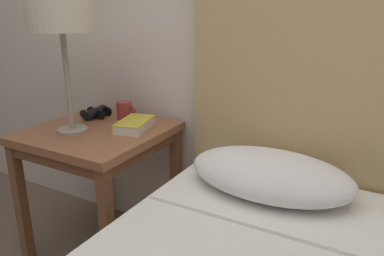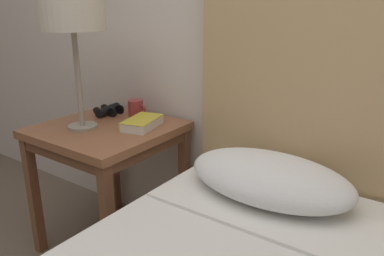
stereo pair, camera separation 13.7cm
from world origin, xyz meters
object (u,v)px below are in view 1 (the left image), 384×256
(book_on_nightstand, at_px, (134,125))
(coffee_mug, at_px, (125,110))
(nightstand, at_px, (99,146))
(table_lamp, at_px, (61,17))
(binoculars_pair, at_px, (96,113))

(book_on_nightstand, bearing_deg, coffee_mug, 141.36)
(nightstand, height_order, book_on_nightstand, book_on_nightstand)
(table_lamp, distance_m, binoculars_pair, 0.52)
(table_lamp, bearing_deg, book_on_nightstand, 36.95)
(book_on_nightstand, bearing_deg, binoculars_pair, 167.66)
(book_on_nightstand, height_order, coffee_mug, coffee_mug)
(table_lamp, bearing_deg, nightstand, 51.97)
(book_on_nightstand, xyz_separation_m, coffee_mug, (-0.14, 0.11, 0.02))
(table_lamp, xyz_separation_m, coffee_mug, (0.07, 0.27, -0.44))
(table_lamp, bearing_deg, binoculars_pair, 107.86)
(nightstand, bearing_deg, book_on_nightstand, 27.46)
(coffee_mug, bearing_deg, binoculars_pair, -161.57)
(nightstand, xyz_separation_m, book_on_nightstand, (0.15, 0.08, 0.11))
(book_on_nightstand, relative_size, coffee_mug, 2.23)
(nightstand, distance_m, book_on_nightstand, 0.20)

